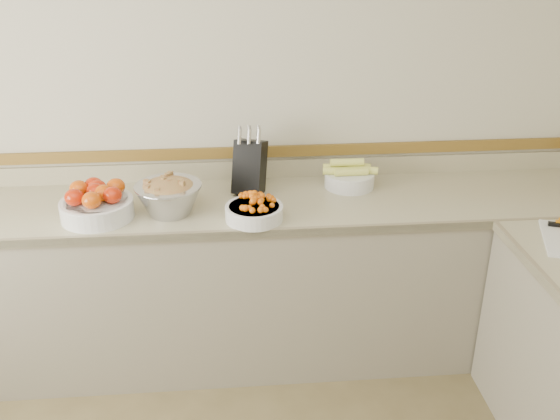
{
  "coord_description": "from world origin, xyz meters",
  "views": [
    {
      "loc": [
        0.13,
        -1.16,
        2.17
      ],
      "look_at": [
        0.35,
        1.35,
        1.0
      ],
      "focal_mm": 40.0,
      "sensor_mm": 36.0,
      "label": 1
    }
  ],
  "objects": [
    {
      "name": "corn_bowl",
      "position": [
        0.76,
        1.83,
        0.96
      ],
      "size": [
        0.29,
        0.26,
        0.16
      ],
      "color": "silver",
      "rests_on": "counter_back"
    },
    {
      "name": "back_wall",
      "position": [
        0.0,
        2.0,
        1.3
      ],
      "size": [
        4.0,
        0.0,
        4.0
      ],
      "primitive_type": "plane",
      "rotation": [
        1.57,
        0.0,
        0.0
      ],
      "color": "#BFB89D",
      "rests_on": "ground_plane"
    },
    {
      "name": "knife_block",
      "position": [
        0.23,
        1.8,
        1.04
      ],
      "size": [
        0.2,
        0.22,
        0.36
      ],
      "color": "black",
      "rests_on": "counter_back"
    },
    {
      "name": "rhubarb_bowl",
      "position": [
        -0.16,
        1.57,
        0.99
      ],
      "size": [
        0.32,
        0.32,
        0.18
      ],
      "color": "#B2B2BA",
      "rests_on": "counter_back"
    },
    {
      "name": "tomato_bowl",
      "position": [
        -0.49,
        1.56,
        0.98
      ],
      "size": [
        0.34,
        0.34,
        0.17
      ],
      "color": "silver",
      "rests_on": "counter_back"
    },
    {
      "name": "cherry_tomato_bowl",
      "position": [
        0.24,
        1.47,
        0.95
      ],
      "size": [
        0.27,
        0.27,
        0.15
      ],
      "color": "silver",
      "rests_on": "counter_back"
    },
    {
      "name": "counter_back",
      "position": [
        0.0,
        1.68,
        0.45
      ],
      "size": [
        4.0,
        0.65,
        1.08
      ],
      "color": "tan",
      "rests_on": "ground_plane"
    }
  ]
}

